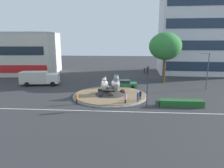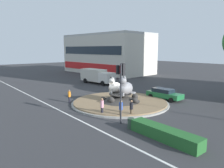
% 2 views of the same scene
% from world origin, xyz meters
% --- Properties ---
extents(ground_plane, '(160.00, 160.00, 0.00)m').
position_xyz_m(ground_plane, '(0.00, 0.00, 0.00)').
color(ground_plane, '#333335').
extents(lane_centreline, '(112.00, 0.20, 0.01)m').
position_xyz_m(lane_centreline, '(0.00, -7.02, 0.00)').
color(lane_centreline, silver).
rests_on(lane_centreline, ground).
extents(roundabout_island, '(11.74, 11.74, 1.25)m').
position_xyz_m(roundabout_island, '(0.01, 0.00, 0.39)').
color(roundabout_island, gray).
rests_on(roundabout_island, ground).
extents(cat_statue_white, '(1.38, 2.07, 2.05)m').
position_xyz_m(cat_statue_white, '(-0.87, -0.17, 2.00)').
color(cat_statue_white, silver).
rests_on(cat_statue_white, roundabout_island).
extents(cat_statue_grey, '(1.66, 2.47, 2.37)m').
position_xyz_m(cat_statue_grey, '(0.90, 0.04, 2.12)').
color(cat_statue_grey, gray).
rests_on(cat_statue_grey, roundabout_island).
extents(traffic_light_mast, '(0.74, 0.51, 5.37)m').
position_xyz_m(traffic_light_mast, '(5.26, -4.51, 3.92)').
color(traffic_light_mast, '#2D2D33').
rests_on(traffic_light_mast, ground).
extents(shophouse_block, '(25.71, 14.58, 10.56)m').
position_xyz_m(shophouse_block, '(-28.51, 20.33, 5.28)').
color(shophouse_block, beige).
rests_on(shophouse_block, ground).
extents(office_tower, '(20.22, 13.31, 34.79)m').
position_xyz_m(office_tower, '(21.06, 24.67, 17.40)').
color(office_tower, silver).
rests_on(office_tower, ground).
extents(clipped_hedge_strip, '(5.80, 1.20, 0.90)m').
position_xyz_m(clipped_hedge_strip, '(9.96, -4.42, 0.45)').
color(clipped_hedge_strip, '#235B28').
rests_on(clipped_hedge_strip, ground).
extents(broadleaf_tree_behind_island, '(6.46, 6.46, 10.23)m').
position_xyz_m(broadleaf_tree_behind_island, '(10.21, 11.02, 7.45)').
color(broadleaf_tree_behind_island, brown).
rests_on(broadleaf_tree_behind_island, ground).
extents(streetlight_arm, '(2.18, 0.66, 6.52)m').
position_xyz_m(streetlight_arm, '(16.64, 5.65, 3.84)').
color(streetlight_arm, '#4C4C51').
rests_on(streetlight_arm, ground).
extents(pedestrian_pink_shirt, '(0.33, 0.33, 1.80)m').
position_xyz_m(pedestrian_pink_shirt, '(2.46, -4.54, 0.96)').
color(pedestrian_pink_shirt, black).
rests_on(pedestrian_pink_shirt, ground).
extents(pedestrian_orange_shirt, '(0.33, 0.33, 1.62)m').
position_xyz_m(pedestrian_orange_shirt, '(-4.26, -4.58, 0.86)').
color(pedestrian_orange_shirt, black).
rests_on(pedestrian_orange_shirt, ground).
extents(pedestrian_black_shirt, '(0.33, 0.33, 1.70)m').
position_xyz_m(pedestrian_black_shirt, '(4.60, -2.57, 0.90)').
color(pedestrian_black_shirt, brown).
rests_on(pedestrian_black_shirt, ground).
extents(pedestrian_blue_shirt, '(0.35, 0.35, 1.78)m').
position_xyz_m(pedestrian_blue_shirt, '(4.20, -3.59, 0.95)').
color(pedestrian_blue_shirt, brown).
rests_on(pedestrian_blue_shirt, ground).
extents(sedan_on_far_lane, '(4.84, 2.14, 1.45)m').
position_xyz_m(sedan_on_far_lane, '(2.02, 5.96, 0.77)').
color(sedan_on_far_lane, '#1E6B38').
rests_on(sedan_on_far_lane, ground).
extents(delivery_box_truck, '(7.57, 3.48, 2.71)m').
position_xyz_m(delivery_box_truck, '(-14.52, 6.81, 1.49)').
color(delivery_box_truck, silver).
rests_on(delivery_box_truck, ground).
extents(litter_bin, '(0.56, 0.56, 0.90)m').
position_xyz_m(litter_bin, '(6.79, -4.75, 0.45)').
color(litter_bin, '#2D4233').
rests_on(litter_bin, ground).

